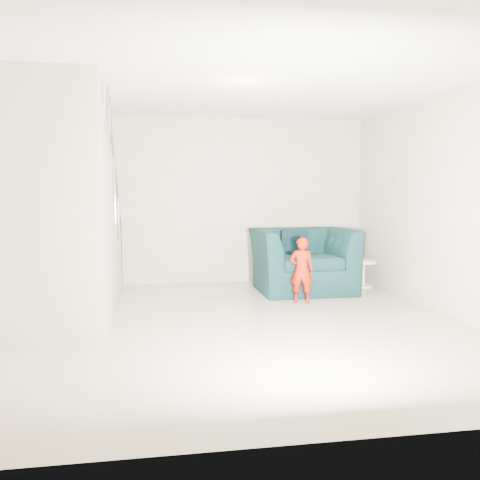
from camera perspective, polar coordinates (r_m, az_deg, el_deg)
name	(u,v)px	position (r m, az deg, el deg)	size (l,w,h in m)	color
floor	(244,325)	(5.84, 0.50, -9.48)	(5.50, 5.50, 0.00)	tan
ceiling	(245,81)	(5.77, 0.52, 17.40)	(5.50, 5.50, 0.00)	silver
back_wall	(215,201)	(8.37, -2.77, 4.41)	(5.00, 5.00, 0.00)	#AEA88E
front_wall	(327,219)	(2.98, 9.75, 2.29)	(5.00, 5.00, 0.00)	#AEA88E
left_wall	(6,207)	(5.76, -24.82, 3.39)	(5.50, 5.50, 0.00)	#AEA88E
right_wall	(451,205)	(6.56, 22.60, 3.68)	(5.50, 5.50, 0.00)	#AEA88E
armchair	(303,260)	(7.76, 7.07, -2.24)	(1.44, 1.26, 0.94)	black
toddler	(302,270)	(6.89, 6.94, -3.40)	(0.33, 0.21, 0.90)	#9C2A05
side_table	(363,269)	(8.26, 13.67, -3.18)	(0.42, 0.42, 0.42)	white
staircase	(67,240)	(6.22, -18.88, 0.01)	(1.02, 3.03, 3.62)	#ADA089
cushion	(294,243)	(7.91, 6.06, -0.29)	(0.42, 0.12, 0.40)	black
throw	(264,253)	(7.58, 2.67, -1.47)	(0.05, 0.48, 0.54)	black
phone	(309,246)	(6.87, 7.77, -0.64)	(0.02, 0.05, 0.10)	black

